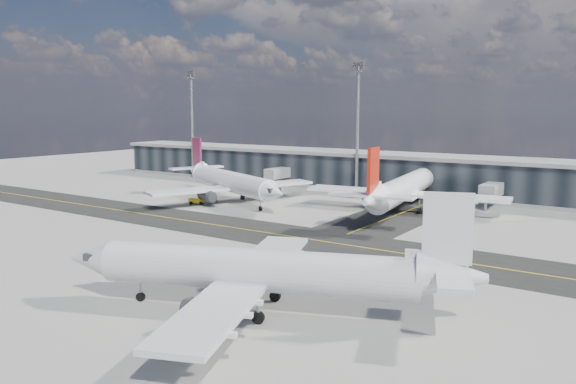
{
  "coord_description": "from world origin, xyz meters",
  "views": [
    {
      "loc": [
        57.25,
        -63.91,
        18.9
      ],
      "look_at": [
        4.96,
        13.25,
        5.0
      ],
      "focal_mm": 35.0,
      "sensor_mm": 36.0,
      "label": 1
    }
  ],
  "objects_px": {
    "airliner_af": "(230,182)",
    "airliner_redtail": "(402,189)",
    "service_van": "(352,192)",
    "airliner_near": "(263,271)",
    "baggage_tug": "(198,200)"
  },
  "relations": [
    {
      "from": "airliner_af",
      "to": "airliner_redtail",
      "type": "distance_m",
      "value": 35.15
    },
    {
      "from": "airliner_redtail",
      "to": "service_van",
      "type": "height_order",
      "value": "airliner_redtail"
    },
    {
      "from": "airliner_af",
      "to": "airliner_near",
      "type": "height_order",
      "value": "airliner_af"
    },
    {
      "from": "airliner_near",
      "to": "service_van",
      "type": "bearing_deg",
      "value": 0.13
    },
    {
      "from": "airliner_af",
      "to": "service_van",
      "type": "xyz_separation_m",
      "value": [
        17.54,
        20.38,
        -3.27
      ]
    },
    {
      "from": "airliner_redtail",
      "to": "baggage_tug",
      "type": "xyz_separation_m",
      "value": [
        -36.82,
        -14.64,
        -3.34
      ]
    },
    {
      "from": "service_van",
      "to": "airliner_af",
      "type": "bearing_deg",
      "value": -162.5
    },
    {
      "from": "service_van",
      "to": "airliner_redtail",
      "type": "bearing_deg",
      "value": -68.2
    },
    {
      "from": "baggage_tug",
      "to": "service_van",
      "type": "relative_size",
      "value": 0.58
    },
    {
      "from": "airliner_near",
      "to": "service_van",
      "type": "distance_m",
      "value": 72.35
    },
    {
      "from": "airliner_redtail",
      "to": "airliner_near",
      "type": "xyz_separation_m",
      "value": [
        9.32,
        -55.14,
        -0.38
      ]
    },
    {
      "from": "airliner_redtail",
      "to": "airliner_near",
      "type": "relative_size",
      "value": 1.14
    },
    {
      "from": "airliner_af",
      "to": "service_van",
      "type": "relative_size",
      "value": 6.8
    },
    {
      "from": "airliner_af",
      "to": "airliner_near",
      "type": "distance_m",
      "value": 64.11
    },
    {
      "from": "airliner_redtail",
      "to": "service_van",
      "type": "xyz_separation_m",
      "value": [
        -16.68,
        12.3,
        -3.49
      ]
    }
  ]
}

